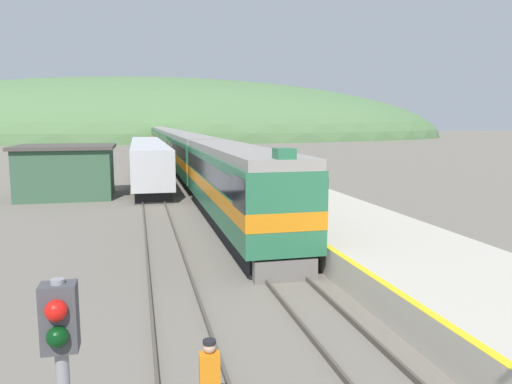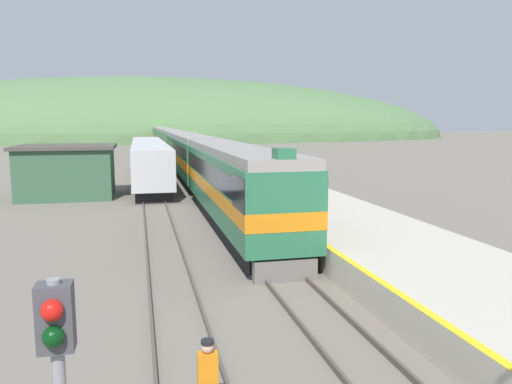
{
  "view_description": "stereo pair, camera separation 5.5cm",
  "coord_description": "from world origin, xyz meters",
  "px_view_note": "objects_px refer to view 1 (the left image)",
  "views": [
    {
      "loc": [
        -4.83,
        1.19,
        5.47
      ],
      "look_at": [
        0.05,
        21.66,
        2.48
      ],
      "focal_mm": 35.0,
      "sensor_mm": 36.0,
      "label": 1
    },
    {
      "loc": [
        -4.78,
        1.18,
        5.47
      ],
      "look_at": [
        0.05,
        21.66,
        2.48
      ],
      "focal_mm": 35.0,
      "sensor_mm": 36.0,
      "label": 2
    }
  ],
  "objects_px": {
    "carriage_fifth": "(159,136)",
    "carriage_second": "(191,156)",
    "track_worker": "(210,379)",
    "siding_train": "(148,160)",
    "signal_post_siding": "(63,382)",
    "carriage_third": "(173,145)",
    "carriage_fourth": "(164,139)",
    "express_train_lead_car": "(235,183)"
  },
  "relations": [
    {
      "from": "carriage_fifth",
      "to": "carriage_second",
      "type": "bearing_deg",
      "value": -90.0
    },
    {
      "from": "carriage_fifth",
      "to": "track_worker",
      "type": "distance_m",
      "value": 105.15
    },
    {
      "from": "siding_train",
      "to": "signal_post_siding",
      "type": "relative_size",
      "value": 7.5
    },
    {
      "from": "carriage_third",
      "to": "siding_train",
      "type": "distance_m",
      "value": 21.51
    },
    {
      "from": "carriage_second",
      "to": "carriage_fifth",
      "type": "xyz_separation_m",
      "value": [
        0.0,
        66.97,
        0.0
      ]
    },
    {
      "from": "carriage_fifth",
      "to": "carriage_fourth",
      "type": "bearing_deg",
      "value": -90.0
    },
    {
      "from": "carriage_third",
      "to": "track_worker",
      "type": "bearing_deg",
      "value": -93.51
    },
    {
      "from": "carriage_third",
      "to": "signal_post_siding",
      "type": "height_order",
      "value": "carriage_third"
    },
    {
      "from": "carriage_third",
      "to": "siding_train",
      "type": "relative_size",
      "value": 0.74
    },
    {
      "from": "siding_train",
      "to": "carriage_fifth",
      "type": "bearing_deg",
      "value": 86.64
    },
    {
      "from": "signal_post_siding",
      "to": "carriage_fifth",
      "type": "bearing_deg",
      "value": 87.0
    },
    {
      "from": "carriage_fourth",
      "to": "siding_train",
      "type": "height_order",
      "value": "carriage_fourth"
    },
    {
      "from": "carriage_second",
      "to": "carriage_third",
      "type": "distance_m",
      "value": 22.32
    },
    {
      "from": "carriage_second",
      "to": "signal_post_siding",
      "type": "distance_m",
      "value": 41.54
    },
    {
      "from": "express_train_lead_car",
      "to": "carriage_second",
      "type": "relative_size",
      "value": 0.89
    },
    {
      "from": "express_train_lead_car",
      "to": "signal_post_siding",
      "type": "relative_size",
      "value": 4.9
    },
    {
      "from": "carriage_fourth",
      "to": "track_worker",
      "type": "bearing_deg",
      "value": -92.57
    },
    {
      "from": "carriage_second",
      "to": "carriage_fourth",
      "type": "height_order",
      "value": "same"
    },
    {
      "from": "carriage_second",
      "to": "siding_train",
      "type": "xyz_separation_m",
      "value": [
        -3.87,
        1.16,
        -0.44
      ]
    },
    {
      "from": "carriage_fourth",
      "to": "signal_post_siding",
      "type": "distance_m",
      "value": 85.99
    },
    {
      "from": "express_train_lead_car",
      "to": "track_worker",
      "type": "distance_m",
      "value": 17.22
    },
    {
      "from": "carriage_third",
      "to": "signal_post_siding",
      "type": "distance_m",
      "value": 63.73
    },
    {
      "from": "signal_post_siding",
      "to": "carriage_third",
      "type": "bearing_deg",
      "value": 84.9
    },
    {
      "from": "express_train_lead_car",
      "to": "signal_post_siding",
      "type": "distance_m",
      "value": 20.6
    },
    {
      "from": "signal_post_siding",
      "to": "track_worker",
      "type": "relative_size",
      "value": 2.32
    },
    {
      "from": "siding_train",
      "to": "signal_post_siding",
      "type": "xyz_separation_m",
      "value": [
        -1.8,
        -42.32,
        0.94
      ]
    },
    {
      "from": "carriage_third",
      "to": "siding_train",
      "type": "xyz_separation_m",
      "value": [
        -3.87,
        -21.16,
        -0.44
      ]
    },
    {
      "from": "carriage_third",
      "to": "carriage_fifth",
      "type": "bearing_deg",
      "value": 90.0
    },
    {
      "from": "track_worker",
      "to": "carriage_third",
      "type": "bearing_deg",
      "value": 86.49
    },
    {
      "from": "siding_train",
      "to": "carriage_third",
      "type": "bearing_deg",
      "value": 79.64
    },
    {
      "from": "carriage_third",
      "to": "carriage_fourth",
      "type": "xyz_separation_m",
      "value": [
        0.0,
        22.32,
        0.0
      ]
    },
    {
      "from": "carriage_fourth",
      "to": "track_worker",
      "type": "relative_size",
      "value": 12.81
    },
    {
      "from": "carriage_second",
      "to": "carriage_fourth",
      "type": "xyz_separation_m",
      "value": [
        0.0,
        44.65,
        0.0
      ]
    },
    {
      "from": "express_train_lead_car",
      "to": "carriage_fifth",
      "type": "xyz_separation_m",
      "value": [
        0.0,
        88.32,
        -0.01
      ]
    },
    {
      "from": "carriage_second",
      "to": "carriage_third",
      "type": "xyz_separation_m",
      "value": [
        0.0,
        22.32,
        0.0
      ]
    },
    {
      "from": "siding_train",
      "to": "track_worker",
      "type": "distance_m",
      "value": 39.28
    },
    {
      "from": "carriage_third",
      "to": "carriage_fifth",
      "type": "height_order",
      "value": "same"
    },
    {
      "from": "express_train_lead_car",
      "to": "track_worker",
      "type": "relative_size",
      "value": 11.37
    },
    {
      "from": "carriage_fifth",
      "to": "track_worker",
      "type": "xyz_separation_m",
      "value": [
        -3.71,
        -105.08,
        -1.34
      ]
    },
    {
      "from": "carriage_third",
      "to": "carriage_fifth",
      "type": "xyz_separation_m",
      "value": [
        0.0,
        44.65,
        0.0
      ]
    },
    {
      "from": "carriage_third",
      "to": "carriage_fourth",
      "type": "height_order",
      "value": "same"
    },
    {
      "from": "siding_train",
      "to": "track_worker",
      "type": "xyz_separation_m",
      "value": [
        0.16,
        -39.27,
        -0.9
      ]
    }
  ]
}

